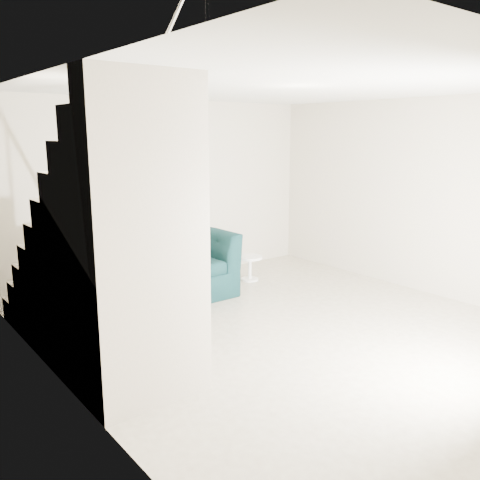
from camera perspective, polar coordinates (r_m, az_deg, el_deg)
name	(u,v)px	position (r m, az deg, el deg)	size (l,w,h in m)	color
floor	(295,332)	(5.91, 6.14, -10.19)	(5.50, 5.50, 0.00)	gray
ceiling	(300,85)	(5.50, 6.79, 16.85)	(5.50, 5.50, 0.00)	silver
back_wall	(169,192)	(7.73, -8.03, 5.36)	(5.00, 5.00, 0.00)	#BFB89C
left_wall	(70,246)	(4.22, -18.58, -0.62)	(5.50, 5.50, 0.00)	#BFB89C
right_wall	(427,197)	(7.50, 20.26, 4.54)	(5.50, 5.50, 0.00)	#BFB89C
armchair	(179,265)	(7.07, -6.88, -2.77)	(1.34, 1.17, 0.87)	black
toddler	(192,280)	(6.26, -5.36, -4.46)	(0.33, 0.22, 0.92)	#A83105
side_table	(250,264)	(7.77, 1.10, -2.71)	(0.38, 0.38, 0.38)	white
staircase	(104,270)	(4.99, -15.02, -3.29)	(1.02, 3.03, 3.62)	#ADA089
cushion	(160,245)	(7.18, -8.95, -0.60)	(0.37, 0.11, 0.35)	black
throw	(138,263)	(6.77, -11.43, -2.59)	(0.05, 0.54, 0.60)	black
phone	(199,252)	(6.18, -4.61, -1.41)	(0.02, 0.05, 0.10)	black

